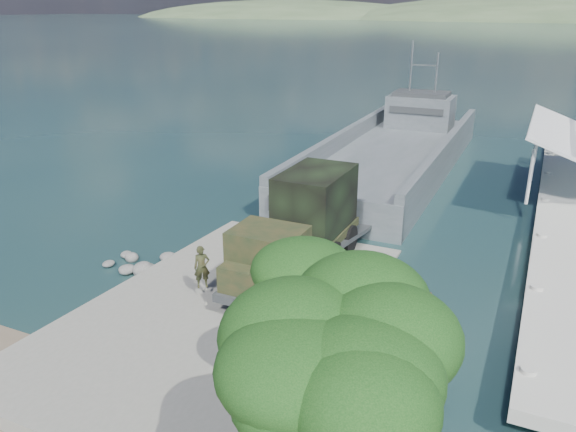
{
  "coord_description": "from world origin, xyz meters",
  "views": [
    {
      "loc": [
        10.75,
        -18.26,
        11.83
      ],
      "look_at": [
        -0.47,
        6.0,
        1.81
      ],
      "focal_mm": 35.0,
      "sensor_mm": 36.0,
      "label": 1
    }
  ],
  "objects_px": {
    "overhang_tree": "(382,346)",
    "military_truck": "(301,227)",
    "pier": "(576,185)",
    "landing_craft": "(391,160)",
    "soldier": "(202,276)"
  },
  "relations": [
    {
      "from": "landing_craft",
      "to": "overhang_tree",
      "type": "xyz_separation_m",
      "value": [
        7.91,
        -31.36,
        4.55
      ]
    },
    {
      "from": "landing_craft",
      "to": "military_truck",
      "type": "bearing_deg",
      "value": -87.24
    },
    {
      "from": "landing_craft",
      "to": "military_truck",
      "type": "xyz_separation_m",
      "value": [
        1.08,
        -19.75,
        1.84
      ]
    },
    {
      "from": "landing_craft",
      "to": "soldier",
      "type": "height_order",
      "value": "landing_craft"
    },
    {
      "from": "overhang_tree",
      "to": "military_truck",
      "type": "bearing_deg",
      "value": 120.48
    },
    {
      "from": "landing_craft",
      "to": "military_truck",
      "type": "relative_size",
      "value": 3.55
    },
    {
      "from": "soldier",
      "to": "overhang_tree",
      "type": "bearing_deg",
      "value": -79.85
    },
    {
      "from": "pier",
      "to": "overhang_tree",
      "type": "relative_size",
      "value": 5.98
    },
    {
      "from": "landing_craft",
      "to": "pier",
      "type": "bearing_deg",
      "value": -17.92
    },
    {
      "from": "pier",
      "to": "military_truck",
      "type": "bearing_deg",
      "value": -125.91
    },
    {
      "from": "landing_craft",
      "to": "military_truck",
      "type": "distance_m",
      "value": 19.87
    },
    {
      "from": "pier",
      "to": "soldier",
      "type": "xyz_separation_m",
      "value": [
        -14.19,
        -19.64,
        -0.19
      ]
    },
    {
      "from": "military_truck",
      "to": "soldier",
      "type": "bearing_deg",
      "value": -125.12
    },
    {
      "from": "pier",
      "to": "landing_craft",
      "type": "bearing_deg",
      "value": 162.45
    },
    {
      "from": "soldier",
      "to": "overhang_tree",
      "type": "relative_size",
      "value": 0.25
    }
  ]
}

